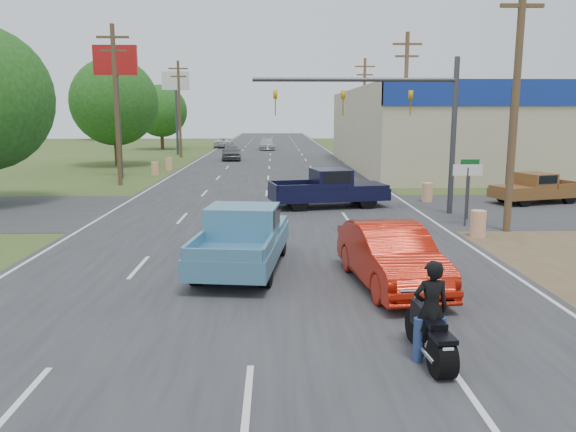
{
  "coord_description": "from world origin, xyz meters",
  "views": [
    {
      "loc": [
        0.44,
        -8.24,
        4.49
      ],
      "look_at": [
        0.87,
        9.38,
        1.3
      ],
      "focal_mm": 35.0,
      "sensor_mm": 36.0,
      "label": 1
    }
  ],
  "objects_px": {
    "navy_pickup": "(331,188)",
    "brown_pickup": "(535,188)",
    "rider": "(431,314)",
    "distant_car_white": "(224,143)",
    "blue_pickup": "(243,237)",
    "distant_car_grey": "(231,152)",
    "motorcycle": "(431,337)",
    "distant_car_silver": "(267,144)",
    "red_convertible": "(391,256)"
  },
  "relations": [
    {
      "from": "brown_pickup",
      "to": "distant_car_grey",
      "type": "xyz_separation_m",
      "value": [
        -17.64,
        28.1,
        0.0
      ]
    },
    {
      "from": "brown_pickup",
      "to": "distant_car_white",
      "type": "distance_m",
      "value": 53.53
    },
    {
      "from": "blue_pickup",
      "to": "red_convertible",
      "type": "bearing_deg",
      "value": -18.8
    },
    {
      "from": "blue_pickup",
      "to": "distant_car_grey",
      "type": "xyz_separation_m",
      "value": [
        -3.38,
        40.07,
        -0.16
      ]
    },
    {
      "from": "brown_pickup",
      "to": "distant_car_silver",
      "type": "distance_m",
      "value": 47.06
    },
    {
      "from": "motorcycle",
      "to": "brown_pickup",
      "type": "relative_size",
      "value": 0.45
    },
    {
      "from": "blue_pickup",
      "to": "distant_car_white",
      "type": "height_order",
      "value": "blue_pickup"
    },
    {
      "from": "navy_pickup",
      "to": "motorcycle",
      "type": "bearing_deg",
      "value": -11.28
    },
    {
      "from": "distant_car_white",
      "to": "red_convertible",
      "type": "bearing_deg",
      "value": 100.27
    },
    {
      "from": "distant_car_grey",
      "to": "blue_pickup",
      "type": "bearing_deg",
      "value": -90.03
    },
    {
      "from": "red_convertible",
      "to": "distant_car_grey",
      "type": "height_order",
      "value": "red_convertible"
    },
    {
      "from": "brown_pickup",
      "to": "distant_car_grey",
      "type": "relative_size",
      "value": 1.09
    },
    {
      "from": "blue_pickup",
      "to": "brown_pickup",
      "type": "height_order",
      "value": "blue_pickup"
    },
    {
      "from": "motorcycle",
      "to": "distant_car_grey",
      "type": "relative_size",
      "value": 0.49
    },
    {
      "from": "navy_pickup",
      "to": "distant_car_grey",
      "type": "xyz_separation_m",
      "value": [
        -7.09,
        29.05,
        -0.16
      ]
    },
    {
      "from": "distant_car_silver",
      "to": "red_convertible",
      "type": "bearing_deg",
      "value": -89.44
    },
    {
      "from": "motorcycle",
      "to": "distant_car_grey",
      "type": "xyz_separation_m",
      "value": [
        -7.15,
        46.67,
        0.28
      ]
    },
    {
      "from": "distant_car_grey",
      "to": "distant_car_silver",
      "type": "xyz_separation_m",
      "value": [
        3.37,
        16.74,
        -0.07
      ]
    },
    {
      "from": "navy_pickup",
      "to": "distant_car_white",
      "type": "xyz_separation_m",
      "value": [
        -9.72,
        50.5,
        -0.27
      ]
    },
    {
      "from": "red_convertible",
      "to": "motorcycle",
      "type": "height_order",
      "value": "red_convertible"
    },
    {
      "from": "blue_pickup",
      "to": "brown_pickup",
      "type": "distance_m",
      "value": 18.62
    },
    {
      "from": "navy_pickup",
      "to": "brown_pickup",
      "type": "distance_m",
      "value": 10.6
    },
    {
      "from": "rider",
      "to": "blue_pickup",
      "type": "relative_size",
      "value": 0.31
    },
    {
      "from": "red_convertible",
      "to": "distant_car_grey",
      "type": "xyz_separation_m",
      "value": [
        -7.37,
        42.01,
        -0.03
      ]
    },
    {
      "from": "rider",
      "to": "distant_car_silver",
      "type": "xyz_separation_m",
      "value": [
        -3.78,
        63.35,
        -0.2
      ]
    },
    {
      "from": "brown_pickup",
      "to": "distant_car_grey",
      "type": "bearing_deg",
      "value": 14.74
    },
    {
      "from": "red_convertible",
      "to": "navy_pickup",
      "type": "relative_size",
      "value": 0.83
    },
    {
      "from": "motorcycle",
      "to": "navy_pickup",
      "type": "relative_size",
      "value": 0.38
    },
    {
      "from": "red_convertible",
      "to": "distant_car_grey",
      "type": "bearing_deg",
      "value": 92.74
    },
    {
      "from": "red_convertible",
      "to": "distant_car_grey",
      "type": "relative_size",
      "value": 1.08
    },
    {
      "from": "red_convertible",
      "to": "navy_pickup",
      "type": "xyz_separation_m",
      "value": [
        -0.28,
        12.96,
        0.13
      ]
    },
    {
      "from": "distant_car_silver",
      "to": "rider",
      "type": "bearing_deg",
      "value": -89.92
    },
    {
      "from": "blue_pickup",
      "to": "distant_car_grey",
      "type": "distance_m",
      "value": 40.21
    },
    {
      "from": "rider",
      "to": "distant_car_white",
      "type": "xyz_separation_m",
      "value": [
        -9.78,
        68.05,
        -0.23
      ]
    },
    {
      "from": "motorcycle",
      "to": "distant_car_silver",
      "type": "height_order",
      "value": "distant_car_silver"
    },
    {
      "from": "blue_pickup",
      "to": "distant_car_silver",
      "type": "relative_size",
      "value": 1.19
    },
    {
      "from": "rider",
      "to": "navy_pickup",
      "type": "distance_m",
      "value": 17.56
    },
    {
      "from": "navy_pickup",
      "to": "brown_pickup",
      "type": "xyz_separation_m",
      "value": [
        10.55,
        0.95,
        -0.16
      ]
    },
    {
      "from": "navy_pickup",
      "to": "distant_car_grey",
      "type": "bearing_deg",
      "value": -177.76
    },
    {
      "from": "red_convertible",
      "to": "blue_pickup",
      "type": "bearing_deg",
      "value": 146.83
    },
    {
      "from": "red_convertible",
      "to": "navy_pickup",
      "type": "height_order",
      "value": "navy_pickup"
    },
    {
      "from": "red_convertible",
      "to": "distant_car_silver",
      "type": "bearing_deg",
      "value": 86.69
    },
    {
      "from": "blue_pickup",
      "to": "distant_car_silver",
      "type": "distance_m",
      "value": 56.81
    },
    {
      "from": "navy_pickup",
      "to": "distant_car_silver",
      "type": "distance_m",
      "value": 45.95
    },
    {
      "from": "blue_pickup",
      "to": "brown_pickup",
      "type": "relative_size",
      "value": 1.17
    },
    {
      "from": "distant_car_silver",
      "to": "distant_car_grey",
      "type": "bearing_deg",
      "value": -104.7
    },
    {
      "from": "blue_pickup",
      "to": "distant_car_grey",
      "type": "bearing_deg",
      "value": 101.99
    },
    {
      "from": "distant_car_grey",
      "to": "red_convertible",
      "type": "bearing_deg",
      "value": -84.92
    },
    {
      "from": "blue_pickup",
      "to": "navy_pickup",
      "type": "distance_m",
      "value": 11.62
    },
    {
      "from": "brown_pickup",
      "to": "distant_car_silver",
      "type": "height_order",
      "value": "brown_pickup"
    }
  ]
}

